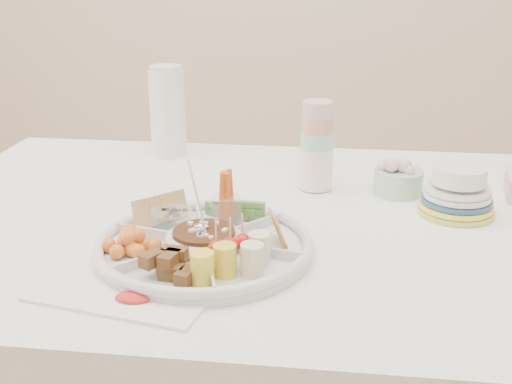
# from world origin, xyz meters

# --- Properties ---
(dining_table) EXTENTS (1.52, 1.02, 0.76)m
(dining_table) POSITION_xyz_m (0.00, 0.00, 0.38)
(dining_table) COLOR white
(dining_table) RESTS_ON floor
(party_tray) EXTENTS (0.46, 0.46, 0.04)m
(party_tray) POSITION_xyz_m (-0.09, -0.19, 0.78)
(party_tray) COLOR white
(party_tray) RESTS_ON dining_table
(bean_dip) EXTENTS (0.13, 0.13, 0.04)m
(bean_dip) POSITION_xyz_m (-0.09, -0.19, 0.79)
(bean_dip) COLOR #5C2214
(bean_dip) RESTS_ON party_tray
(tortillas) EXTENTS (0.11, 0.11, 0.05)m
(tortillas) POSITION_xyz_m (0.03, -0.16, 0.80)
(tortillas) COLOR #C4803D
(tortillas) RESTS_ON party_tray
(carrot_cucumber) EXTENTS (0.14, 0.14, 0.10)m
(carrot_cucumber) POSITION_xyz_m (-0.06, -0.07, 0.82)
(carrot_cucumber) COLOR #D6591C
(carrot_cucumber) RESTS_ON party_tray
(pita_raisins) EXTENTS (0.13, 0.13, 0.06)m
(pita_raisins) POSITION_xyz_m (-0.19, -0.10, 0.80)
(pita_raisins) COLOR tan
(pita_raisins) RESTS_ON party_tray
(cherries) EXTENTS (0.14, 0.14, 0.05)m
(cherries) POSITION_xyz_m (-0.22, -0.23, 0.79)
(cherries) COLOR orange
(cherries) RESTS_ON party_tray
(granola_chunks) EXTENTS (0.13, 0.13, 0.05)m
(granola_chunks) POSITION_xyz_m (-0.12, -0.32, 0.79)
(granola_chunks) COLOR brown
(granola_chunks) RESTS_ON party_tray
(banana_tomato) EXTENTS (0.15, 0.15, 0.10)m
(banana_tomato) POSITION_xyz_m (0.00, -0.28, 0.82)
(banana_tomato) COLOR tan
(banana_tomato) RESTS_ON party_tray
(cup_stack) EXTENTS (0.09, 0.09, 0.21)m
(cup_stack) POSITION_xyz_m (0.09, 0.17, 0.86)
(cup_stack) COLOR beige
(cup_stack) RESTS_ON dining_table
(thermos) EXTENTS (0.10, 0.10, 0.24)m
(thermos) POSITION_xyz_m (-0.31, 0.39, 0.88)
(thermos) COLOR white
(thermos) RESTS_ON dining_table
(flower_bowl) EXTENTS (0.11, 0.11, 0.08)m
(flower_bowl) POSITION_xyz_m (0.28, 0.17, 0.80)
(flower_bowl) COLOR #9DCDAF
(flower_bowl) RESTS_ON dining_table
(plate_stack) EXTENTS (0.19, 0.19, 0.10)m
(plate_stack) POSITION_xyz_m (0.38, 0.06, 0.81)
(plate_stack) COLOR gold
(plate_stack) RESTS_ON dining_table
(placemat) EXTENTS (0.30, 0.15, 0.01)m
(placemat) POSITION_xyz_m (-0.19, -0.37, 0.76)
(placemat) COLOR white
(placemat) RESTS_ON dining_table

